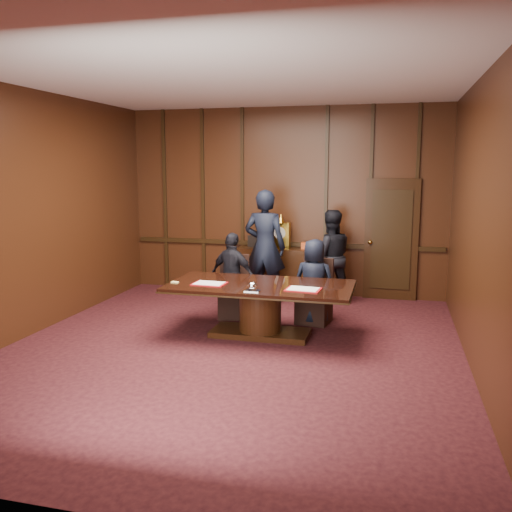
# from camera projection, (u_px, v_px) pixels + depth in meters

# --- Properties ---
(room) EXTENTS (7.00, 7.04, 3.50)m
(room) POSITION_uv_depth(u_px,v_px,m) (237.00, 220.00, 6.99)
(room) COLOR black
(room) RESTS_ON ground
(sideboard) EXTENTS (1.60, 0.45, 1.54)m
(sideboard) POSITION_uv_depth(u_px,v_px,m) (281.00, 270.00, 10.19)
(sideboard) COLOR black
(sideboard) RESTS_ON ground
(conference_table) EXTENTS (2.62, 1.32, 0.76)m
(conference_table) POSITION_uv_depth(u_px,v_px,m) (260.00, 301.00, 7.72)
(conference_table) COLOR black
(conference_table) RESTS_ON ground
(folder_left) EXTENTS (0.47, 0.35, 0.02)m
(folder_left) POSITION_uv_depth(u_px,v_px,m) (209.00, 284.00, 7.68)
(folder_left) COLOR #B61015
(folder_left) RESTS_ON conference_table
(folder_right) EXTENTS (0.48, 0.36, 0.02)m
(folder_right) POSITION_uv_depth(u_px,v_px,m) (303.00, 289.00, 7.33)
(folder_right) COLOR #B61015
(folder_right) RESTS_ON conference_table
(inkstand) EXTENTS (0.20, 0.14, 0.12)m
(inkstand) POSITION_uv_depth(u_px,v_px,m) (252.00, 287.00, 7.24)
(inkstand) COLOR white
(inkstand) RESTS_ON conference_table
(notepad) EXTENTS (0.11, 0.08, 0.01)m
(notepad) POSITION_uv_depth(u_px,v_px,m) (175.00, 282.00, 7.78)
(notepad) COLOR #FFE97C
(notepad) RESTS_ON conference_table
(chair_left) EXTENTS (0.57, 0.57, 0.99)m
(chair_left) POSITION_uv_depth(u_px,v_px,m) (234.00, 299.00, 8.76)
(chair_left) COLOR black
(chair_left) RESTS_ON ground
(chair_right) EXTENTS (0.55, 0.55, 0.99)m
(chair_right) POSITION_uv_depth(u_px,v_px,m) (314.00, 304.00, 8.44)
(chair_right) COLOR black
(chair_right) RESTS_ON ground
(signatory_left) EXTENTS (0.87, 0.58, 1.38)m
(signatory_left) POSITION_uv_depth(u_px,v_px,m) (233.00, 276.00, 8.62)
(signatory_left) COLOR black
(signatory_left) RESTS_ON ground
(signatory_right) EXTENTS (0.70, 0.50, 1.32)m
(signatory_right) POSITION_uv_depth(u_px,v_px,m) (314.00, 282.00, 8.30)
(signatory_right) COLOR black
(signatory_right) RESTS_ON ground
(witness_left) EXTENTS (0.76, 0.52, 2.02)m
(witness_left) POSITION_uv_depth(u_px,v_px,m) (265.00, 247.00, 9.52)
(witness_left) COLOR black
(witness_left) RESTS_ON ground
(witness_right) EXTENTS (0.97, 0.86, 1.66)m
(witness_right) POSITION_uv_depth(u_px,v_px,m) (330.00, 257.00, 9.57)
(witness_right) COLOR black
(witness_right) RESTS_ON ground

